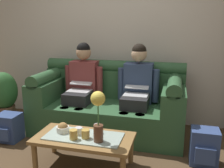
# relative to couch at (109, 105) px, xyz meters

# --- Properties ---
(back_wall_patterned) EXTENTS (6.00, 0.12, 2.90)m
(back_wall_patterned) POSITION_rel_couch_xyz_m (0.00, 0.53, 1.08)
(back_wall_patterned) COLOR beige
(back_wall_patterned) RESTS_ON ground_plane
(couch) EXTENTS (2.02, 0.88, 0.96)m
(couch) POSITION_rel_couch_xyz_m (0.00, 0.00, 0.00)
(couch) COLOR #2D5633
(couch) RESTS_ON ground_plane
(person_left) EXTENTS (0.56, 0.67, 1.22)m
(person_left) POSITION_rel_couch_xyz_m (-0.39, -0.00, 0.28)
(person_left) COLOR #232326
(person_left) RESTS_ON ground_plane
(person_right) EXTENTS (0.56, 0.67, 1.22)m
(person_right) POSITION_rel_couch_xyz_m (0.39, -0.00, 0.28)
(person_right) COLOR #232326
(person_right) RESTS_ON ground_plane
(coffee_table) EXTENTS (1.01, 0.50, 0.36)m
(coffee_table) POSITION_rel_couch_xyz_m (0.00, -0.97, -0.07)
(coffee_table) COLOR olive
(coffee_table) RESTS_ON ground_plane
(flower_vase) EXTENTS (0.14, 0.14, 0.51)m
(flower_vase) POSITION_rel_couch_xyz_m (0.19, -1.05, 0.29)
(flower_vase) COLOR brown
(flower_vase) RESTS_ON coffee_table
(snack_bowl) EXTENTS (0.13, 0.13, 0.11)m
(snack_bowl) POSITION_rel_couch_xyz_m (-0.24, -0.94, 0.02)
(snack_bowl) COLOR silver
(snack_bowl) RESTS_ON coffee_table
(cup_near_left) EXTENTS (0.07, 0.07, 0.09)m
(cup_near_left) POSITION_rel_couch_xyz_m (0.11, -0.86, 0.03)
(cup_near_left) COLOR silver
(cup_near_left) RESTS_ON coffee_table
(cup_near_right) EXTENTS (0.08, 0.08, 0.08)m
(cup_near_right) POSITION_rel_couch_xyz_m (-0.06, -0.96, 0.02)
(cup_near_right) COLOR silver
(cup_near_right) RESTS_ON coffee_table
(cup_far_center) EXTENTS (0.08, 0.08, 0.09)m
(cup_far_center) POSITION_rel_couch_xyz_m (0.04, -1.02, 0.03)
(cup_far_center) COLOR gold
(cup_far_center) RESTS_ON coffee_table
(cup_far_left) EXTENTS (0.08, 0.08, 0.10)m
(cup_far_left) POSITION_rel_couch_xyz_m (-0.07, -1.07, 0.03)
(cup_far_left) COLOR gold
(cup_far_left) RESTS_ON coffee_table
(backpack_left) EXTENTS (0.29, 0.29, 0.35)m
(backpack_left) POSITION_rel_couch_xyz_m (-1.16, -0.63, -0.20)
(backpack_left) COLOR #33477A
(backpack_left) RESTS_ON ground_plane
(backpack_right) EXTENTS (0.29, 0.27, 0.39)m
(backpack_right) POSITION_rel_couch_xyz_m (1.22, -0.59, -0.18)
(backpack_right) COLOR #33477A
(backpack_right) RESTS_ON ground_plane
(potted_plant) EXTENTS (0.40, 0.40, 0.78)m
(potted_plant) POSITION_rel_couch_xyz_m (-1.60, -0.11, 0.06)
(potted_plant) COLOR brown
(potted_plant) RESTS_ON ground_plane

